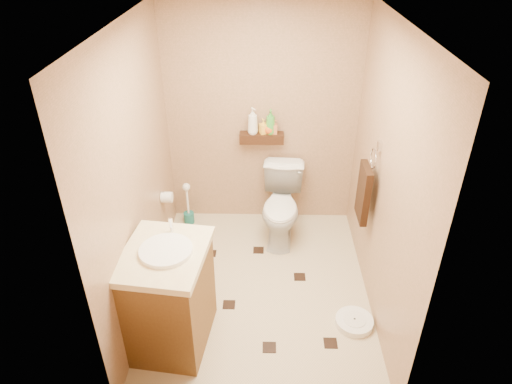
{
  "coord_description": "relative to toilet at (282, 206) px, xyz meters",
  "views": [
    {
      "loc": [
        0.04,
        -3.19,
        3.02
      ],
      "look_at": [
        -0.04,
        0.25,
        0.92
      ],
      "focal_mm": 32.0,
      "sensor_mm": 36.0,
      "label": 1
    }
  ],
  "objects": [
    {
      "name": "ground",
      "position": [
        -0.22,
        -0.83,
        -0.39
      ],
      "size": [
        2.5,
        2.5,
        0.0
      ],
      "primitive_type": "plane",
      "color": "beige",
      "rests_on": "ground"
    },
    {
      "name": "bottle_b",
      "position": [
        -0.2,
        0.34,
        0.76
      ],
      "size": [
        0.1,
        0.1,
        0.16
      ],
      "primitive_type": "imported",
      "rotation": [
        0.0,
        0.0,
        3.59
      ],
      "color": "yellow",
      "rests_on": "wall_shelf"
    },
    {
      "name": "bottle_d",
      "position": [
        -0.13,
        0.34,
        0.81
      ],
      "size": [
        0.1,
        0.1,
        0.26
      ],
      "primitive_type": "imported",
      "rotation": [
        0.0,
        0.0,
        0.02
      ],
      "color": "green",
      "rests_on": "wall_shelf"
    },
    {
      "name": "bottle_e",
      "position": [
        -0.09,
        0.34,
        0.76
      ],
      "size": [
        0.07,
        0.07,
        0.15
      ],
      "primitive_type": "imported",
      "rotation": [
        0.0,
        0.0,
        1.56
      ],
      "color": "#D07645",
      "rests_on": "wall_shelf"
    },
    {
      "name": "wall_right",
      "position": [
        0.78,
        -0.83,
        0.81
      ],
      "size": [
        0.04,
        2.5,
        2.4
      ],
      "primitive_type": "cube",
      "color": "tan",
      "rests_on": "ground"
    },
    {
      "name": "ceiling",
      "position": [
        -0.22,
        -0.83,
        2.01
      ],
      "size": [
        2.0,
        2.5,
        0.02
      ],
      "primitive_type": "cube",
      "color": "silver",
      "rests_on": "wall_back"
    },
    {
      "name": "toilet_brush",
      "position": [
        -1.04,
        0.24,
        -0.21
      ],
      "size": [
        0.12,
        0.12,
        0.51
      ],
      "color": "#196561",
      "rests_on": "ground"
    },
    {
      "name": "wall_back",
      "position": [
        -0.22,
        0.42,
        0.81
      ],
      "size": [
        2.0,
        0.04,
        2.4
      ],
      "primitive_type": "cube",
      "color": "tan",
      "rests_on": "ground"
    },
    {
      "name": "toilet",
      "position": [
        0.0,
        0.0,
        0.0
      ],
      "size": [
        0.49,
        0.79,
        0.77
      ],
      "primitive_type": "imported",
      "rotation": [
        0.0,
        0.0,
        -0.08
      ],
      "color": "white",
      "rests_on": "ground"
    },
    {
      "name": "wall_front",
      "position": [
        -0.22,
        -2.08,
        0.81
      ],
      "size": [
        2.0,
        0.04,
        2.4
      ],
      "primitive_type": "cube",
      "color": "tan",
      "rests_on": "ground"
    },
    {
      "name": "towel_ring",
      "position": [
        0.7,
        -0.58,
        0.56
      ],
      "size": [
        0.12,
        0.3,
        0.76
      ],
      "color": "silver",
      "rests_on": "wall_right"
    },
    {
      "name": "toilet_paper",
      "position": [
        -1.16,
        -0.18,
        0.21
      ],
      "size": [
        0.12,
        0.11,
        0.12
      ],
      "color": "white",
      "rests_on": "wall_left"
    },
    {
      "name": "wall_left",
      "position": [
        -1.22,
        -0.83,
        0.81
      ],
      "size": [
        0.04,
        2.5,
        2.4
      ],
      "primitive_type": "cube",
      "color": "tan",
      "rests_on": "ground"
    },
    {
      "name": "bottle_a",
      "position": [
        -0.31,
        0.34,
        0.82
      ],
      "size": [
        0.15,
        0.15,
        0.28
      ],
      "primitive_type": "imported",
      "rotation": [
        0.0,
        0.0,
        0.52
      ],
      "color": "white",
      "rests_on": "wall_shelf"
    },
    {
      "name": "bathroom_scale",
      "position": [
        0.6,
        -1.25,
        -0.36
      ],
      "size": [
        0.36,
        0.36,
        0.07
      ],
      "rotation": [
        0.0,
        0.0,
        -0.13
      ],
      "color": "white",
      "rests_on": "ground"
    },
    {
      "name": "bottle_c",
      "position": [
        -0.14,
        0.34,
        0.75
      ],
      "size": [
        0.11,
        0.11,
        0.14
      ],
      "primitive_type": "imported",
      "rotation": [
        0.0,
        0.0,
        6.27
      ],
      "color": "orange",
      "rests_on": "wall_shelf"
    },
    {
      "name": "wall_shelf",
      "position": [
        -0.22,
        0.34,
        0.63
      ],
      "size": [
        0.46,
        0.14,
        0.1
      ],
      "primitive_type": "cube",
      "color": "#3A1F0F",
      "rests_on": "wall_back"
    },
    {
      "name": "vanity",
      "position": [
        -0.92,
        -1.42,
        0.08
      ],
      "size": [
        0.7,
        0.81,
        1.04
      ],
      "rotation": [
        0.0,
        0.0,
        -0.12
      ],
      "color": "brown",
      "rests_on": "ground"
    },
    {
      "name": "floor_accents",
      "position": [
        -0.17,
        -0.88,
        -0.38
      ],
      "size": [
        1.22,
        1.37,
        0.01
      ],
      "color": "black",
      "rests_on": "ground"
    }
  ]
}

